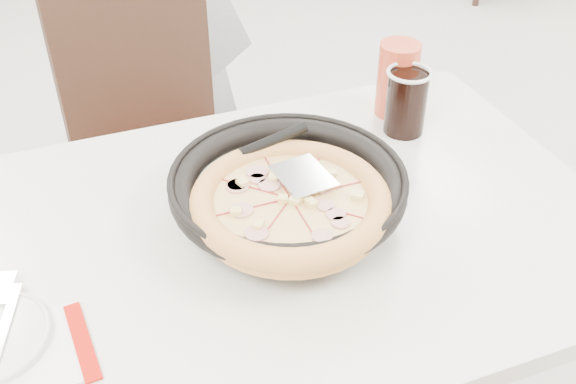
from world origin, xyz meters
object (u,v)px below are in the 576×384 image
object	(u,v)px
pizza_pan	(288,196)
red_cup	(397,79)
chair_far	(172,167)
pizza	(290,209)
main_table	(274,365)
cola_glass	(406,103)

from	to	relation	value
pizza_pan	red_cup	distance (m)	0.43
chair_far	pizza	size ratio (longest dim) A/B	3.07
main_table	cola_glass	distance (m)	0.60
cola_glass	pizza_pan	bearing A→B (deg)	-151.63
pizza_pan	main_table	bearing A→B (deg)	-151.95
pizza_pan	red_cup	size ratio (longest dim) A/B	1.97
main_table	red_cup	size ratio (longest dim) A/B	7.50
cola_glass	red_cup	size ratio (longest dim) A/B	0.81
main_table	cola_glass	bearing A→B (deg)	28.34
pizza_pan	red_cup	world-z (taller)	red_cup
pizza_pan	pizza	distance (m)	0.06
main_table	red_cup	bearing A→B (deg)	35.30
pizza_pan	pizza	world-z (taller)	pizza
pizza_pan	pizza	xyz separation A→B (m)	(-0.02, -0.06, 0.02)
cola_glass	red_cup	bearing A→B (deg)	76.12
main_table	red_cup	world-z (taller)	red_cup
chair_far	cola_glass	bearing A→B (deg)	123.95
chair_far	pizza_pan	bearing A→B (deg)	88.99
chair_far	red_cup	xyz separation A→B (m)	(0.44, -0.36, 0.35)
main_table	pizza	xyz separation A→B (m)	(0.02, -0.04, 0.44)
chair_far	cola_glass	size ratio (longest dim) A/B	7.31
cola_glass	red_cup	xyz separation A→B (m)	(0.02, 0.07, 0.02)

